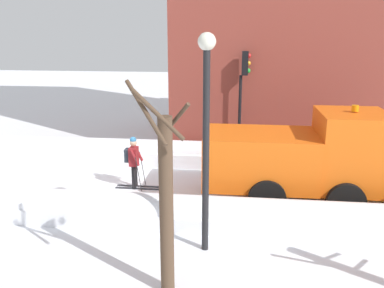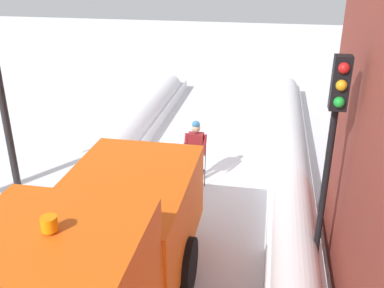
{
  "view_description": "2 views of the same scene",
  "coord_description": "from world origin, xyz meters",
  "px_view_note": "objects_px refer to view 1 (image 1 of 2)",
  "views": [
    {
      "loc": [
        12.65,
        4.35,
        5.2
      ],
      "look_at": [
        -0.27,
        2.85,
        1.54
      ],
      "focal_mm": 37.68,
      "sensor_mm": 36.0,
      "label": 1
    },
    {
      "loc": [
        -1.88,
        11.7,
        5.95
      ],
      "look_at": [
        -0.15,
        2.38,
        1.78
      ],
      "focal_mm": 40.79,
      "sensor_mm": 36.0,
      "label": 2
    }
  ],
  "objects_px": {
    "traffic_light_pole": "(243,87)",
    "bare_tree_near": "(166,202)",
    "plow_truck": "(303,157)",
    "skier": "(134,160)",
    "street_lamp": "(206,119)"
  },
  "relations": [
    {
      "from": "skier",
      "to": "traffic_light_pole",
      "type": "relative_size",
      "value": 0.4
    },
    {
      "from": "traffic_light_pole",
      "to": "bare_tree_near",
      "type": "xyz_separation_m",
      "value": [
        8.52,
        -1.51,
        -1.14
      ]
    },
    {
      "from": "skier",
      "to": "street_lamp",
      "type": "bearing_deg",
      "value": 36.16
    },
    {
      "from": "traffic_light_pole",
      "to": "bare_tree_near",
      "type": "distance_m",
      "value": 8.73
    },
    {
      "from": "traffic_light_pole",
      "to": "street_lamp",
      "type": "bearing_deg",
      "value": -7.4
    },
    {
      "from": "plow_truck",
      "to": "street_lamp",
      "type": "height_order",
      "value": "street_lamp"
    },
    {
      "from": "plow_truck",
      "to": "traffic_light_pole",
      "type": "bearing_deg",
      "value": -152.42
    },
    {
      "from": "bare_tree_near",
      "to": "plow_truck",
      "type": "bearing_deg",
      "value": 145.85
    },
    {
      "from": "plow_truck",
      "to": "street_lamp",
      "type": "bearing_deg",
      "value": -40.46
    },
    {
      "from": "skier",
      "to": "street_lamp",
      "type": "distance_m",
      "value": 5.18
    },
    {
      "from": "plow_truck",
      "to": "traffic_light_pole",
      "type": "relative_size",
      "value": 1.34
    },
    {
      "from": "skier",
      "to": "bare_tree_near",
      "type": "xyz_separation_m",
      "value": [
        5.51,
        2.11,
        0.99
      ]
    },
    {
      "from": "street_lamp",
      "to": "plow_truck",
      "type": "bearing_deg",
      "value": 139.54
    },
    {
      "from": "skier",
      "to": "bare_tree_near",
      "type": "bearing_deg",
      "value": 20.97
    },
    {
      "from": "plow_truck",
      "to": "skier",
      "type": "xyz_separation_m",
      "value": [
        -0.55,
        -5.48,
        -0.48
      ]
    }
  ]
}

